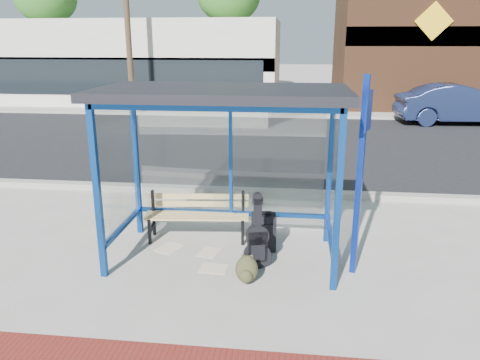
# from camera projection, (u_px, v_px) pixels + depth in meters

# --- Properties ---
(ground) EXTENTS (120.00, 120.00, 0.00)m
(ground) POSITION_uv_depth(u_px,v_px,m) (224.00, 257.00, 6.79)
(ground) COLOR #B2ADA0
(ground) RESTS_ON ground
(curb_near) EXTENTS (60.00, 0.25, 0.12)m
(curb_near) POSITION_uv_depth(u_px,v_px,m) (245.00, 192.00, 9.53)
(curb_near) COLOR gray
(curb_near) RESTS_ON ground
(street_asphalt) EXTENTS (60.00, 10.00, 0.00)m
(street_asphalt) POSITION_uv_depth(u_px,v_px,m) (263.00, 143.00, 14.40)
(street_asphalt) COLOR black
(street_asphalt) RESTS_ON ground
(curb_far) EXTENTS (60.00, 0.25, 0.12)m
(curb_far) POSITION_uv_depth(u_px,v_px,m) (272.00, 116.00, 19.24)
(curb_far) COLOR gray
(curb_far) RESTS_ON ground
(far_sidewalk) EXTENTS (60.00, 4.00, 0.01)m
(far_sidewalk) POSITION_uv_depth(u_px,v_px,m) (274.00, 111.00, 21.07)
(far_sidewalk) COLOR #B2ADA0
(far_sidewalk) RESTS_ON ground
(bus_shelter) EXTENTS (3.30, 1.80, 2.42)m
(bus_shelter) POSITION_uv_depth(u_px,v_px,m) (223.00, 114.00, 6.26)
(bus_shelter) COLOR navy
(bus_shelter) RESTS_ON ground
(storefront_white) EXTENTS (18.00, 6.04, 4.00)m
(storefront_white) POSITION_uv_depth(u_px,v_px,m) (105.00, 61.00, 24.35)
(storefront_white) COLOR silver
(storefront_white) RESTS_ON ground
(storefront_brown) EXTENTS (10.00, 7.08, 6.40)m
(storefront_brown) POSITION_uv_depth(u_px,v_px,m) (444.00, 37.00, 22.58)
(storefront_brown) COLOR #59331E
(storefront_brown) RESTS_ON ground
(utility_pole_west) EXTENTS (1.60, 0.24, 8.00)m
(utility_pole_west) POSITION_uv_depth(u_px,v_px,m) (127.00, 13.00, 19.05)
(utility_pole_west) COLOR #4C3826
(utility_pole_west) RESTS_ON ground
(bench) EXTENTS (1.63, 0.54, 0.76)m
(bench) POSITION_uv_depth(u_px,v_px,m) (197.00, 213.00, 7.30)
(bench) COLOR black
(bench) RESTS_ON ground
(guitar_bag) EXTENTS (0.39, 0.21, 1.02)m
(guitar_bag) POSITION_uv_depth(u_px,v_px,m) (257.00, 243.00, 6.36)
(guitar_bag) COLOR black
(guitar_bag) RESTS_ON ground
(suitcase) EXTENTS (0.38, 0.28, 0.62)m
(suitcase) POSITION_uv_depth(u_px,v_px,m) (264.00, 232.00, 6.92)
(suitcase) COLOR black
(suitcase) RESTS_ON ground
(backpack) EXTENTS (0.30, 0.28, 0.35)m
(backpack) POSITION_uv_depth(u_px,v_px,m) (247.00, 270.00, 6.02)
(backpack) COLOR #30301A
(backpack) RESTS_ON ground
(sign_post) EXTENTS (0.16, 0.32, 2.63)m
(sign_post) POSITION_uv_depth(u_px,v_px,m) (361.00, 167.00, 5.92)
(sign_post) COLOR navy
(sign_post) RESTS_ON ground
(newspaper_a) EXTENTS (0.44, 0.48, 0.01)m
(newspaper_a) POSITION_uv_depth(u_px,v_px,m) (170.00, 248.00, 7.06)
(newspaper_a) COLOR white
(newspaper_a) RESTS_ON ground
(newspaper_b) EXTENTS (0.40, 0.33, 0.01)m
(newspaper_b) POSITION_uv_depth(u_px,v_px,m) (214.00, 269.00, 6.42)
(newspaper_b) COLOR white
(newspaper_b) RESTS_ON ground
(newspaper_c) EXTENTS (0.35, 0.41, 0.01)m
(newspaper_c) POSITION_uv_depth(u_px,v_px,m) (209.00, 252.00, 6.92)
(newspaper_c) COLOR white
(newspaper_c) RESTS_ON ground
(parked_car) EXTENTS (4.59, 1.86, 1.48)m
(parked_car) POSITION_uv_depth(u_px,v_px,m) (459.00, 104.00, 17.48)
(parked_car) COLOR #192246
(parked_car) RESTS_ON ground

